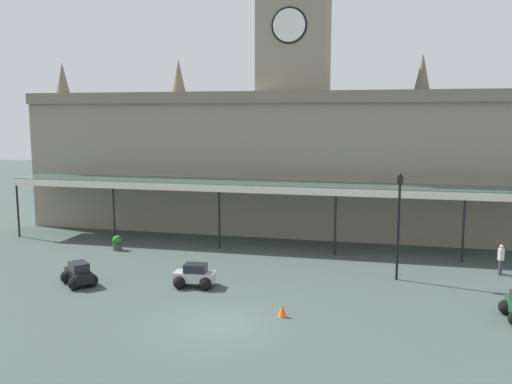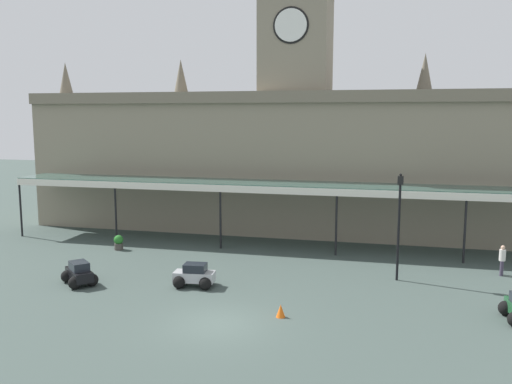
% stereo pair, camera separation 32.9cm
% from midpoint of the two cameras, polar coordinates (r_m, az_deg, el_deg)
% --- Properties ---
extents(ground_plane, '(140.00, 140.00, 0.00)m').
position_cam_midpoint_polar(ground_plane, '(23.21, -3.70, -13.72)').
color(ground_plane, '#3E4C47').
extents(station_building, '(39.87, 6.62, 18.36)m').
position_cam_midpoint_polar(station_building, '(40.32, 4.42, 4.12)').
color(station_building, gray).
rests_on(station_building, ground).
extents(entrance_canopy, '(37.48, 3.26, 4.24)m').
position_cam_midpoint_polar(entrance_canopy, '(35.07, 2.92, 0.70)').
color(entrance_canopy, '#38564C').
rests_on(entrance_canopy, ground).
extents(car_silver_sedan, '(2.12, 1.63, 1.19)m').
position_cam_midpoint_polar(car_silver_sedan, '(27.83, -6.17, -8.89)').
color(car_silver_sedan, '#B2B5BA').
rests_on(car_silver_sedan, ground).
extents(car_black_sedan, '(2.23, 2.20, 1.19)m').
position_cam_midpoint_polar(car_black_sedan, '(29.42, -17.85, -8.30)').
color(car_black_sedan, black).
rests_on(car_black_sedan, ground).
extents(pedestrian_crossing_forecourt, '(0.34, 0.38, 1.67)m').
position_cam_midpoint_polar(pedestrian_crossing_forecourt, '(32.34, 24.83, -6.45)').
color(pedestrian_crossing_forecourt, '#3F384C').
rests_on(pedestrian_crossing_forecourt, ground).
extents(victorian_lamppost, '(0.30, 0.30, 5.66)m').
position_cam_midpoint_polar(victorian_lamppost, '(28.99, 15.20, -2.42)').
color(victorian_lamppost, black).
rests_on(victorian_lamppost, ground).
extents(traffic_cone, '(0.40, 0.40, 0.56)m').
position_cam_midpoint_polar(traffic_cone, '(23.80, 3.03, -12.42)').
color(traffic_cone, orange).
rests_on(traffic_cone, ground).
extents(planter_by_canopy, '(0.60, 0.60, 0.96)m').
position_cam_midpoint_polar(planter_by_canopy, '(36.02, -14.05, -5.17)').
color(planter_by_canopy, '#47423D').
rests_on(planter_by_canopy, ground).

